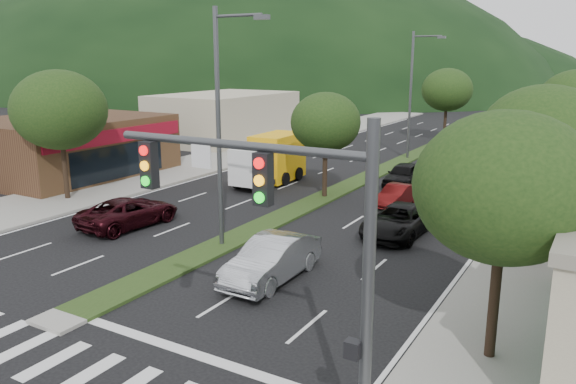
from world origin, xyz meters
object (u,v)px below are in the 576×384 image
Objects in this scene: tree_med_far at (447,90)px; sedan_silver at (272,259)px; car_queue_c at (397,195)px; car_queue_a at (403,175)px; car_queue_b at (504,171)px; traffic_signal at (294,234)px; streetlight_mid at (413,89)px; box_truck at (272,161)px; tree_l_a at (59,110)px; motorhome at (499,144)px; streetlight_near at (222,118)px; tree_r_b at (543,140)px; car_queue_d at (399,221)px; suv_maroon at (129,212)px; tree_r_c at (562,126)px; tree_r_a at (505,188)px; tree_med_near at (326,122)px.

sedan_silver is at bearing -84.15° from tree_med_far.
sedan_silver is 12.52m from car_queue_c.
car_queue_a reaches higher than car_queue_b.
streetlight_mid is at bearing 104.33° from traffic_signal.
car_queue_c is at bearing 168.28° from box_truck.
tree_l_a reaches higher than motorhome.
traffic_signal is 13.03m from streetlight_near.
car_queue_c is at bearing 103.45° from traffic_signal.
streetlight_near reaches higher than tree_r_b.
motorhome reaches higher than car_queue_a.
sedan_silver is (3.71, -2.15, -4.79)m from streetlight_near.
traffic_signal is 25.64m from box_truck.
tree_r_b is 7.40m from car_queue_d.
tree_r_b reaches higher than suv_maroon.
traffic_signal is 1.08× the size of tree_r_c.
box_truck is at bearing -146.16° from car_queue_b.
streetlight_near reaches higher than tree_l_a.
streetlight_mid is 21.09m from car_queue_d.
sedan_silver is 0.94× the size of suv_maroon.
sedan_silver reaches higher than car_queue_c.
tree_r_c is at bearing -63.43° from tree_med_far.
tree_r_c reaches higher than motorhome.
tree_r_b is 1.66× the size of car_queue_b.
tree_r_c is at bearing -141.68° from suv_maroon.
box_truck is at bearing 175.88° from car_queue_c.
tree_r_a is 0.66× the size of streetlight_near.
tree_r_a is 11.78m from car_queue_d.
traffic_signal is 46.43m from tree_med_far.
tree_med_near is 10.07m from streetlight_near.
streetlight_mid is at bearing 109.11° from car_queue_d.
streetlight_mid is 27.82m from sedan_silver.
tree_l_a reaches higher than tree_r_a.
box_truck is 0.80× the size of motorhome.
car_queue_c is at bearing -76.34° from car_queue_a.
suv_maroon is 11.77m from box_truck.
tree_l_a is 12.87m from streetlight_near.
motorhome reaches higher than car_queue_b.
streetlight_near is 1.55× the size of box_truck.
box_truck reaches higher than car_queue_c.
tree_l_a reaches higher than tree_r_c.
tree_l_a is 1.50× the size of sedan_silver.
car_queue_d is (6.16, -30.64, -4.31)m from tree_med_far.
traffic_signal is 1.09× the size of box_truck.
box_truck is (0.92, 11.71, 0.77)m from suv_maroon.
traffic_signal is 25.94m from car_queue_a.
motorhome is (-5.15, 29.73, -3.20)m from tree_r_a.
tree_med_near reaches higher than sedan_silver.
streetlight_near reaches higher than car_queue_c.
motorhome reaches higher than car_queue_d.
car_queue_b is at bearing 91.53° from traffic_signal.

